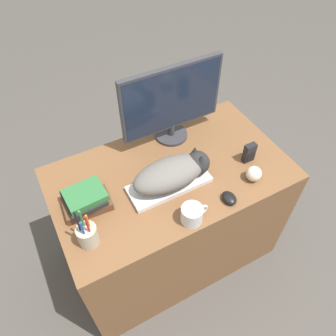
% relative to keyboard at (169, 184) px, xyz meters
% --- Properties ---
extents(ground_plane, '(12.00, 12.00, 0.00)m').
position_rel_keyboard_xyz_m(ground_plane, '(0.05, -0.27, -0.78)').
color(ground_plane, '#4C4742').
extents(desk, '(1.17, 0.68, 0.76)m').
position_rel_keyboard_xyz_m(desk, '(0.05, 0.07, -0.39)').
color(desk, brown).
rests_on(desk, ground_plane).
extents(keyboard, '(0.39, 0.15, 0.02)m').
position_rel_keyboard_xyz_m(keyboard, '(0.00, 0.00, 0.00)').
color(keyboard, silver).
rests_on(keyboard, desk).
extents(cat, '(0.39, 0.18, 0.14)m').
position_rel_keyboard_xyz_m(cat, '(0.03, 0.00, 0.07)').
color(cat, '#66605B').
rests_on(cat, keyboard).
extents(monitor, '(0.54, 0.17, 0.42)m').
position_rel_keyboard_xyz_m(monitor, '(0.17, 0.30, 0.22)').
color(monitor, '#333338').
rests_on(monitor, desk).
extents(computer_mouse, '(0.06, 0.08, 0.03)m').
position_rel_keyboard_xyz_m(computer_mouse, '(0.20, -0.20, 0.00)').
color(computer_mouse, black).
rests_on(computer_mouse, desk).
extents(coffee_mug, '(0.12, 0.09, 0.08)m').
position_rel_keyboard_xyz_m(coffee_mug, '(-0.00, -0.21, 0.03)').
color(coffee_mug, silver).
rests_on(coffee_mug, desk).
extents(pen_cup, '(0.08, 0.08, 0.22)m').
position_rel_keyboard_xyz_m(pen_cup, '(-0.43, -0.10, 0.04)').
color(pen_cup, '#B2A893').
rests_on(pen_cup, desk).
extents(baseball, '(0.08, 0.08, 0.08)m').
position_rel_keyboard_xyz_m(baseball, '(0.37, -0.15, 0.03)').
color(baseball, beige).
rests_on(baseball, desk).
extents(phone, '(0.06, 0.03, 0.11)m').
position_rel_keyboard_xyz_m(phone, '(0.43, -0.04, 0.04)').
color(phone, black).
rests_on(phone, desk).
extents(book_stack, '(0.21, 0.18, 0.10)m').
position_rel_keyboard_xyz_m(book_stack, '(-0.38, 0.07, 0.04)').
color(book_stack, brown).
rests_on(book_stack, desk).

